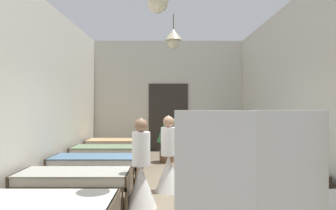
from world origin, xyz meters
TOP-DOWN VIEW (x-y plane):
  - ground_plane at (0.00, 0.00)m, footprint 5.90×10.84m
  - room_shell at (-0.00, 1.17)m, footprint 5.70×10.44m
  - bed_left_row_1 at (-1.60, -2.21)m, footprint 1.90×0.84m
  - bed_right_row_1 at (1.60, -2.21)m, footprint 1.90×0.84m
  - bed_left_row_2 at (-1.60, -0.74)m, footprint 1.90×0.84m
  - bed_right_row_2 at (1.60, -0.74)m, footprint 1.90×0.84m
  - bed_left_row_3 at (-1.60, 0.74)m, footprint 1.90×0.84m
  - bed_right_row_3 at (1.60, 0.74)m, footprint 1.90×0.84m
  - bed_left_row_4 at (-1.60, 2.21)m, footprint 1.90×0.84m
  - bed_right_row_4 at (1.60, 2.21)m, footprint 1.90×0.84m
  - bed_left_row_5 at (-1.60, 3.68)m, footprint 1.90×0.84m
  - bed_right_row_5 at (1.60, 3.68)m, footprint 1.90×0.84m
  - nurse_near_aisle at (0.31, 3.35)m, footprint 0.52×0.52m
  - nurse_mid_aisle at (-0.45, -0.88)m, footprint 0.52×0.52m
  - nurse_far_aisle at (0.00, 0.06)m, footprint 0.52×0.52m
  - patient_seated_primary at (1.25, 0.73)m, footprint 0.44×0.44m
  - potted_plant at (-0.05, 2.99)m, footprint 0.57×0.57m

SIDE VIEW (x-z plane):
  - ground_plane at x=0.00m, z-range -0.10..0.00m
  - bed_left_row_1 at x=-1.60m, z-range 0.15..0.73m
  - bed_right_row_1 at x=1.60m, z-range 0.15..0.73m
  - bed_left_row_2 at x=-1.60m, z-range 0.15..0.73m
  - bed_right_row_2 at x=1.60m, z-range 0.15..0.73m
  - bed_left_row_3 at x=-1.60m, z-range 0.15..0.73m
  - bed_right_row_3 at x=1.60m, z-range 0.15..0.73m
  - bed_left_row_4 at x=-1.60m, z-range 0.15..0.73m
  - bed_right_row_4 at x=1.60m, z-range 0.15..0.73m
  - bed_left_row_5 at x=-1.60m, z-range 0.15..0.73m
  - bed_right_row_5 at x=1.60m, z-range 0.15..0.73m
  - nurse_near_aisle at x=0.31m, z-range -0.21..1.27m
  - nurse_mid_aisle at x=-0.45m, z-range -0.21..1.27m
  - nurse_far_aisle at x=0.00m, z-range -0.21..1.27m
  - potted_plant at x=-0.05m, z-range 0.14..1.51m
  - patient_seated_primary at x=1.25m, z-range 0.47..1.27m
  - room_shell at x=0.00m, z-range 0.00..3.95m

